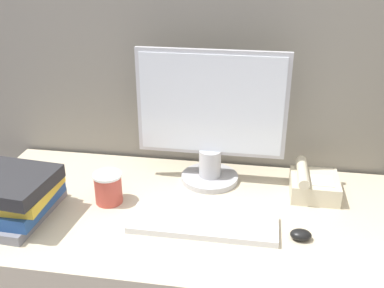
{
  "coord_description": "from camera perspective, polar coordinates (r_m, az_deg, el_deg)",
  "views": [
    {
      "loc": [
        0.24,
        -0.85,
        1.52
      ],
      "look_at": [
        0.04,
        0.38,
        0.94
      ],
      "focal_mm": 42.0,
      "sensor_mm": 36.0,
      "label": 1
    }
  ],
  "objects": [
    {
      "name": "keyboard",
      "position": [
        1.37,
        1.45,
        -10.07
      ],
      "size": [
        0.45,
        0.15,
        0.02
      ],
      "color": "silver",
      "rests_on": "desk"
    },
    {
      "name": "paper_pile",
      "position": [
        1.3,
        22.14,
        -14.6
      ],
      "size": [
        0.22,
        0.24,
        0.01
      ],
      "color": "white",
      "rests_on": "desk"
    },
    {
      "name": "cubicle_panel_rear",
      "position": [
        1.76,
        0.65,
        -0.26
      ],
      "size": [
        1.8,
        0.04,
        1.54
      ],
      "color": "gray",
      "rests_on": "ground_plane"
    },
    {
      "name": "coffee_cup",
      "position": [
        1.49,
        -10.59,
        -5.5
      ],
      "size": [
        0.09,
        0.09,
        0.1
      ],
      "color": "#BF4C3F",
      "rests_on": "desk"
    },
    {
      "name": "mouse",
      "position": [
        1.35,
        13.65,
        -11.14
      ],
      "size": [
        0.06,
        0.05,
        0.03
      ],
      "color": "black",
      "rests_on": "desk"
    },
    {
      "name": "book_stack",
      "position": [
        1.48,
        -21.62,
        -6.16
      ],
      "size": [
        0.26,
        0.3,
        0.15
      ],
      "color": "slate",
      "rests_on": "desk"
    },
    {
      "name": "monitor",
      "position": [
        1.52,
        2.41,
        2.84
      ],
      "size": [
        0.51,
        0.2,
        0.47
      ],
      "color": "#B7B7BC",
      "rests_on": "desk"
    },
    {
      "name": "desk_telephone",
      "position": [
        1.57,
        15.1,
        -4.98
      ],
      "size": [
        0.16,
        0.18,
        0.1
      ],
      "color": "beige",
      "rests_on": "desk"
    }
  ]
}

